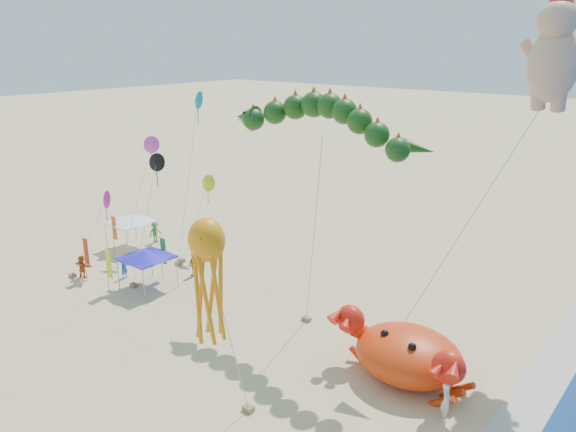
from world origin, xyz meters
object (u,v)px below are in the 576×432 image
at_px(crab_inflatable, 407,354).
at_px(canopy_blue, 146,255).
at_px(cherub_kite, 554,52).
at_px(canopy_white, 130,219).
at_px(octopus_kite, 208,271).
at_px(dragon_kite, 320,127).

relative_size(crab_inflatable, canopy_blue, 2.23).
relative_size(cherub_kite, canopy_white, 5.38).
xyz_separation_m(cherub_kite, canopy_white, (-28.63, -5.81, -13.10)).
distance_m(cherub_kite, octopus_kite, 20.21).
relative_size(crab_inflatable, cherub_kite, 0.41).
distance_m(canopy_blue, canopy_white, 8.36).
bearing_deg(canopy_blue, dragon_kite, 16.21).
relative_size(dragon_kite, cherub_kite, 0.72).
height_order(dragon_kite, cherub_kite, cherub_kite).
bearing_deg(dragon_kite, crab_inflatable, -15.96).
bearing_deg(canopy_blue, crab_inflatable, 4.28).
bearing_deg(cherub_kite, octopus_kite, -113.30).
bearing_deg(crab_inflatable, octopus_kite, -118.54).
height_order(cherub_kite, canopy_white, cherub_kite).
distance_m(crab_inflatable, octopus_kite, 11.40).
distance_m(dragon_kite, canopy_white, 21.12).
bearing_deg(dragon_kite, octopus_kite, -77.58).
xyz_separation_m(crab_inflatable, cherub_kite, (2.65, 8.41, 14.12)).
xyz_separation_m(dragon_kite, canopy_white, (-19.00, 0.61, -9.21)).
bearing_deg(octopus_kite, cherub_kite, 66.70).
height_order(crab_inflatable, octopus_kite, octopus_kite).
xyz_separation_m(canopy_blue, canopy_white, (-7.34, 4.00, 0.00)).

